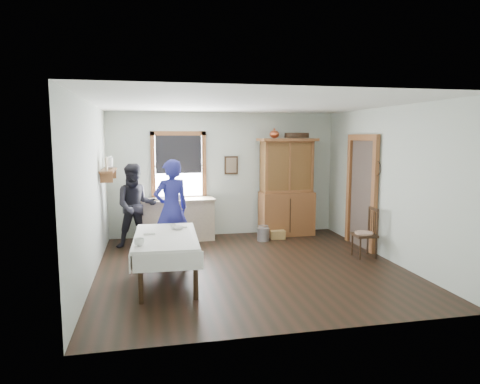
# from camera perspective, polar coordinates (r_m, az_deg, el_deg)

# --- Properties ---
(room) EXTENTS (5.01, 5.01, 2.70)m
(room) POSITION_cam_1_polar(r_m,az_deg,el_deg) (7.03, 1.37, 0.65)
(room) COLOR black
(room) RESTS_ON ground
(window) EXTENTS (1.18, 0.07, 1.48)m
(window) POSITION_cam_1_polar(r_m,az_deg,el_deg) (9.29, -8.18, 3.92)
(window) COLOR white
(window) RESTS_ON room
(doorway) EXTENTS (0.09, 1.14, 2.22)m
(doorway) POSITION_cam_1_polar(r_m,az_deg,el_deg) (8.72, 15.95, 0.44)
(doorway) COLOR #493B34
(doorway) RESTS_ON room
(wall_shelf) EXTENTS (0.24, 1.00, 0.44)m
(wall_shelf) POSITION_cam_1_polar(r_m,az_deg,el_deg) (8.39, -17.13, 2.95)
(wall_shelf) COLOR brown
(wall_shelf) RESTS_ON room
(framed_picture) EXTENTS (0.30, 0.04, 0.40)m
(framed_picture) POSITION_cam_1_polar(r_m,az_deg,el_deg) (9.44, -1.18, 3.59)
(framed_picture) COLOR #322111
(framed_picture) RESTS_ON room
(rug_beater) EXTENTS (0.01, 0.27, 0.27)m
(rug_beater) POSITION_cam_1_polar(r_m,az_deg,el_deg) (8.19, 17.85, 3.85)
(rug_beater) COLOR black
(rug_beater) RESTS_ON room
(work_counter) EXTENTS (1.57, 0.66, 0.88)m
(work_counter) POSITION_cam_1_polar(r_m,az_deg,el_deg) (9.12, -8.31, -3.65)
(work_counter) COLOR tan
(work_counter) RESTS_ON room
(china_hutch) EXTENTS (1.27, 0.63, 2.14)m
(china_hutch) POSITION_cam_1_polar(r_m,az_deg,el_deg) (9.49, 6.25, 0.66)
(china_hutch) COLOR brown
(china_hutch) RESTS_ON room
(dining_table) EXTENTS (1.01, 1.83, 0.72)m
(dining_table) POSITION_cam_1_polar(r_m,az_deg,el_deg) (6.57, -9.82, -8.77)
(dining_table) COLOR white
(dining_table) RESTS_ON room
(spindle_chair) EXTENTS (0.44, 0.44, 0.91)m
(spindle_chair) POSITION_cam_1_polar(r_m,az_deg,el_deg) (8.08, 16.26, -5.22)
(spindle_chair) COLOR #322111
(spindle_chair) RESTS_ON room
(pail) EXTENTS (0.27, 0.27, 0.27)m
(pail) POSITION_cam_1_polar(r_m,az_deg,el_deg) (9.03, 3.12, -5.66)
(pail) COLOR #A0A2A9
(pail) RESTS_ON room
(wicker_basket) EXTENTS (0.33, 0.25, 0.18)m
(wicker_basket) POSITION_cam_1_polar(r_m,az_deg,el_deg) (9.25, 5.04, -5.67)
(wicker_basket) COLOR #9B8046
(wicker_basket) RESTS_ON room
(woman_blue) EXTENTS (0.70, 0.58, 1.65)m
(woman_blue) POSITION_cam_1_polar(r_m,az_deg,el_deg) (7.75, -9.13, -2.75)
(woman_blue) COLOR navy
(woman_blue) RESTS_ON room
(figure_dark) EXTENTS (0.80, 0.65, 1.54)m
(figure_dark) POSITION_cam_1_polar(r_m,az_deg,el_deg) (8.60, -13.71, -2.24)
(figure_dark) COLOR black
(figure_dark) RESTS_ON room
(table_cup_a) EXTENTS (0.17, 0.17, 0.10)m
(table_cup_a) POSITION_cam_1_polar(r_m,az_deg,el_deg) (5.92, -13.30, -6.52)
(table_cup_a) COLOR silver
(table_cup_a) RESTS_ON dining_table
(table_cup_b) EXTENTS (0.11, 0.11, 0.09)m
(table_cup_b) POSITION_cam_1_polar(r_m,az_deg,el_deg) (6.85, -8.94, -4.59)
(table_cup_b) COLOR silver
(table_cup_b) RESTS_ON dining_table
(table_bowl) EXTENTS (0.24, 0.24, 0.05)m
(table_bowl) POSITION_cam_1_polar(r_m,az_deg,el_deg) (6.85, -8.28, -4.74)
(table_bowl) COLOR silver
(table_bowl) RESTS_ON dining_table
(counter_book) EXTENTS (0.18, 0.22, 0.02)m
(counter_book) POSITION_cam_1_polar(r_m,az_deg,el_deg) (9.00, -11.89, -0.96)
(counter_book) COLOR #7A6651
(counter_book) RESTS_ON work_counter
(counter_bowl) EXTENTS (0.21, 0.21, 0.06)m
(counter_bowl) POSITION_cam_1_polar(r_m,az_deg,el_deg) (8.93, -10.44, -0.86)
(counter_bowl) COLOR silver
(counter_bowl) RESTS_ON work_counter
(shelf_bowl) EXTENTS (0.22, 0.22, 0.05)m
(shelf_bowl) POSITION_cam_1_polar(r_m,az_deg,el_deg) (8.40, -17.13, 3.12)
(shelf_bowl) COLOR silver
(shelf_bowl) RESTS_ON wall_shelf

